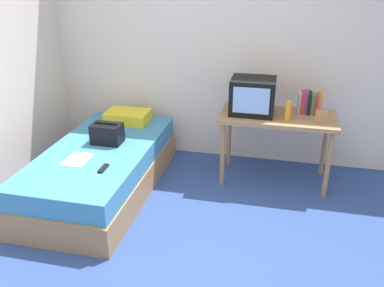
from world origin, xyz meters
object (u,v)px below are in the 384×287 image
(handbag, at_px, (107,134))
(water_bottle, at_px, (288,111))
(bed, at_px, (102,169))
(picture_frame, at_px, (321,116))
(tv, at_px, (253,96))
(magazine, at_px, (77,160))
(book_row, at_px, (309,103))
(pillow, at_px, (128,117))
(remote_dark, at_px, (103,168))
(remote_silver, at_px, (94,140))
(desk, at_px, (277,124))

(handbag, bearing_deg, water_bottle, 11.51)
(bed, height_order, picture_frame, picture_frame)
(bed, xyz_separation_m, tv, (1.43, 0.63, 0.69))
(handbag, height_order, magazine, handbag)
(book_row, height_order, pillow, book_row)
(water_bottle, height_order, remote_dark, water_bottle)
(magazine, bearing_deg, remote_silver, 95.66)
(book_row, relative_size, handbag, 0.77)
(bed, bearing_deg, book_row, 20.86)
(magazine, bearing_deg, handbag, 74.70)
(bed, height_order, remote_silver, remote_silver)
(pillow, xyz_separation_m, handbag, (0.01, -0.61, 0.04))
(water_bottle, distance_m, magazine, 2.06)
(bed, xyz_separation_m, remote_dark, (0.23, -0.42, 0.25))
(bed, distance_m, water_bottle, 1.95)
(tv, bearing_deg, bed, -156.32)
(book_row, bearing_deg, picture_frame, -69.26)
(pillow, height_order, magazine, pillow)
(tv, xyz_separation_m, pillow, (-1.41, 0.12, -0.38))
(picture_frame, height_order, magazine, picture_frame)
(handbag, bearing_deg, magazine, -105.30)
(water_bottle, xyz_separation_m, remote_silver, (-1.92, -0.34, -0.35))
(handbag, bearing_deg, picture_frame, 9.52)
(bed, height_order, water_bottle, water_bottle)
(pillow, height_order, remote_silver, pillow)
(pillow, distance_m, remote_dark, 1.18)
(pillow, distance_m, remote_silver, 0.61)
(magazine, height_order, remote_dark, remote_dark)
(pillow, bearing_deg, book_row, 0.52)
(tv, height_order, book_row, tv)
(bed, relative_size, remote_silver, 13.89)
(picture_frame, xyz_separation_m, remote_silver, (-2.23, -0.33, -0.32))
(tv, height_order, remote_silver, tv)
(bed, bearing_deg, pillow, 88.74)
(water_bottle, xyz_separation_m, book_row, (0.21, 0.27, 0.01))
(bed, distance_m, pillow, 0.80)
(desk, distance_m, tv, 0.38)
(handbag, bearing_deg, remote_silver, 174.09)
(tv, xyz_separation_m, handbag, (-1.40, -0.49, -0.34))
(bed, xyz_separation_m, picture_frame, (2.10, 0.48, 0.57))
(handbag, xyz_separation_m, remote_silver, (-0.16, 0.02, -0.09))
(water_bottle, height_order, magazine, water_bottle)
(picture_frame, bearing_deg, book_row, 110.74)
(handbag, relative_size, magazine, 1.03)
(water_bottle, bearing_deg, magazine, -157.17)
(bed, bearing_deg, water_bottle, 15.46)
(tv, xyz_separation_m, remote_dark, (-1.20, -1.04, -0.43))
(desk, distance_m, remote_dark, 1.80)
(water_bottle, distance_m, picture_frame, 0.32)
(bed, relative_size, handbag, 6.67)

